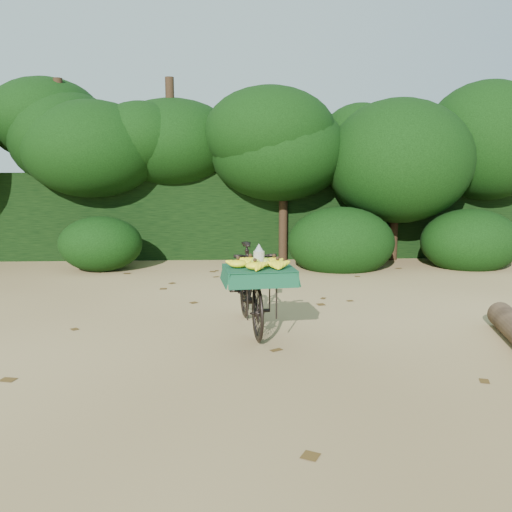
{
  "coord_description": "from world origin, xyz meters",
  "views": [
    {
      "loc": [
        -0.61,
        -5.77,
        1.84
      ],
      "look_at": [
        -0.32,
        -0.03,
        0.94
      ],
      "focal_mm": 38.0,
      "sensor_mm": 36.0,
      "label": 1
    }
  ],
  "objects": [
    {
      "name": "vendor_bicycle",
      "position": [
        -0.37,
        0.37,
        0.52
      ],
      "size": [
        0.79,
        1.79,
        1.01
      ],
      "rotation": [
        0.0,
        0.0,
        0.11
      ],
      "color": "black",
      "rests_on": "ground"
    },
    {
      "name": "hedge_backdrop",
      "position": [
        0.0,
        6.3,
        0.9
      ],
      "size": [
        26.0,
        1.8,
        1.8
      ],
      "primitive_type": "cube",
      "color": "black",
      "rests_on": "ground"
    },
    {
      "name": "tree_row",
      "position": [
        -0.65,
        5.5,
        2.0
      ],
      "size": [
        14.5,
        2.0,
        4.0
      ],
      "primitive_type": null,
      "color": "black",
      "rests_on": "ground"
    },
    {
      "name": "ground",
      "position": [
        0.0,
        0.0,
        0.0
      ],
      "size": [
        80.0,
        80.0,
        0.0
      ],
      "primitive_type": "plane",
      "color": "tan",
      "rests_on": "ground"
    },
    {
      "name": "bush_clumps",
      "position": [
        0.5,
        4.3,
        0.45
      ],
      "size": [
        8.8,
        1.7,
        0.9
      ],
      "primitive_type": null,
      "color": "black",
      "rests_on": "ground"
    },
    {
      "name": "leaf_litter",
      "position": [
        0.0,
        0.65,
        0.01
      ],
      "size": [
        7.0,
        7.3,
        0.01
      ],
      "primitive_type": null,
      "color": "#4D3514",
      "rests_on": "ground"
    }
  ]
}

